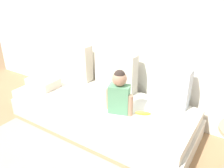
% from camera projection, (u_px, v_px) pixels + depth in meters
% --- Properties ---
extents(ground_plane, '(12.00, 12.00, 0.00)m').
position_uv_depth(ground_plane, '(101.00, 124.00, 2.90)').
color(ground_plane, '#93704C').
extents(back_wall, '(5.49, 0.10, 2.49)m').
position_uv_depth(back_wall, '(126.00, 17.00, 2.81)').
color(back_wall, silver).
rests_on(back_wall, ground).
extents(couch, '(2.29, 0.90, 0.35)m').
position_uv_depth(couch, '(101.00, 112.00, 2.82)').
color(couch, beige).
rests_on(couch, ground).
extents(throw_pillow_left, '(0.56, 0.16, 0.51)m').
position_uv_depth(throw_pillow_left, '(74.00, 61.00, 3.26)').
color(throw_pillow_left, beige).
rests_on(throw_pillow_left, couch).
extents(throw_pillow_center, '(0.55, 0.16, 0.50)m').
position_uv_depth(throw_pillow_center, '(116.00, 72.00, 2.91)').
color(throw_pillow_center, beige).
rests_on(throw_pillow_center, couch).
extents(throw_pillow_right, '(0.45, 0.16, 0.45)m').
position_uv_depth(throw_pillow_right, '(169.00, 86.00, 2.57)').
color(throw_pillow_right, '#B2BCC6').
rests_on(throw_pillow_right, couch).
extents(toddler, '(0.33, 0.20, 0.49)m').
position_uv_depth(toddler, '(119.00, 92.00, 2.40)').
color(toddler, '#568E66').
rests_on(toddler, couch).
extents(banana, '(0.17, 0.11, 0.04)m').
position_uv_depth(banana, '(143.00, 113.00, 2.44)').
color(banana, yellow).
rests_on(banana, couch).
extents(folded_blanket, '(0.40, 0.28, 0.12)m').
position_uv_depth(folded_blanket, '(43.00, 82.00, 3.06)').
color(folded_blanket, beige).
rests_on(folded_blanket, couch).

